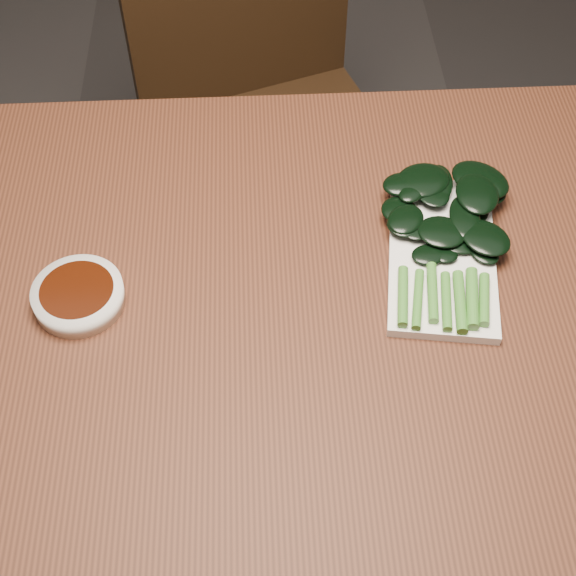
{
  "coord_description": "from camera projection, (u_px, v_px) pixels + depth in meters",
  "views": [
    {
      "loc": [
        -0.03,
        -0.61,
        1.56
      ],
      "look_at": [
        0.0,
        0.01,
        0.76
      ],
      "focal_mm": 50.0,
      "sensor_mm": 36.0,
      "label": 1
    }
  ],
  "objects": [
    {
      "name": "serving_plate",
      "position": [
        441.0,
        255.0,
        1.05
      ],
      "size": [
        0.17,
        0.28,
        0.01
      ],
      "rotation": [
        0.0,
        0.0,
        -0.15
      ],
      "color": "white",
      "rests_on": "table"
    },
    {
      "name": "ground",
      "position": [
        286.0,
        522.0,
        1.61
      ],
      "size": [
        6.0,
        6.0,
        0.0
      ],
      "primitive_type": "plane",
      "color": "#2F2C2C",
      "rests_on": "ground"
    },
    {
      "name": "table",
      "position": [
        285.0,
        330.0,
        1.07
      ],
      "size": [
        1.4,
        0.8,
        0.75
      ],
      "color": "#4A2415",
      "rests_on": "ground"
    },
    {
      "name": "sauce_bowl",
      "position": [
        78.0,
        295.0,
        1.0
      ],
      "size": [
        0.11,
        0.11,
        0.03
      ],
      "color": "white",
      "rests_on": "table"
    },
    {
      "name": "chair_far",
      "position": [
        266.0,
        112.0,
        1.63
      ],
      "size": [
        0.59,
        0.59,
        0.89
      ],
      "rotation": [
        0.0,
        0.0,
        0.33
      ],
      "color": "black",
      "rests_on": "ground"
    },
    {
      "name": "gai_lan",
      "position": [
        448.0,
        218.0,
        1.06
      ],
      "size": [
        0.2,
        0.3,
        0.03
      ],
      "color": "#478A2F",
      "rests_on": "serving_plate"
    }
  ]
}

